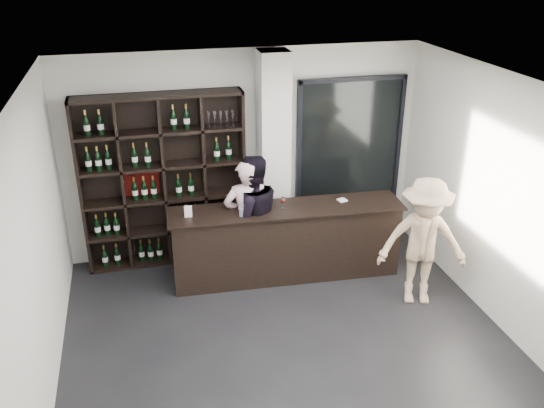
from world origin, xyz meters
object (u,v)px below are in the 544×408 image
object	(u,v)px
wine_shelf	(164,182)
taster_black	(251,218)
customer	(423,242)
taster_pink	(248,220)
tasting_counter	(286,242)

from	to	relation	value
wine_shelf	taster_black	size ratio (longest dim) A/B	1.39
taster_black	customer	world-z (taller)	taster_black
wine_shelf	taster_pink	bearing A→B (deg)	-35.56
tasting_counter	taster_black	size ratio (longest dim) A/B	1.77
taster_black	customer	bearing A→B (deg)	140.63
taster_black	customer	size ratio (longest dim) A/B	1.04
taster_pink	customer	distance (m)	2.23
wine_shelf	tasting_counter	world-z (taller)	wine_shelf
tasting_counter	taster_black	distance (m)	0.58
taster_pink	tasting_counter	bearing A→B (deg)	171.93
wine_shelf	taster_pink	xyz separation A→B (m)	(1.00, -0.72, -0.36)
taster_pink	customer	bearing A→B (deg)	154.18
taster_black	wine_shelf	bearing A→B (deg)	-43.92
wine_shelf	taster_pink	world-z (taller)	wine_shelf
customer	wine_shelf	bearing A→B (deg)	166.07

